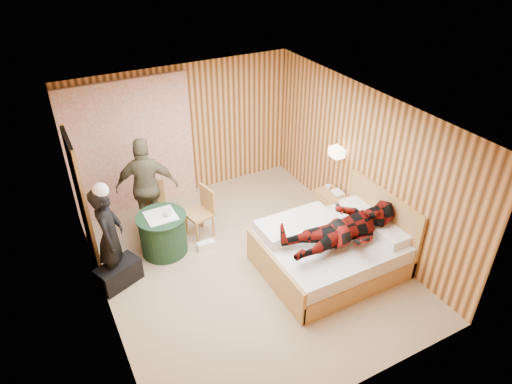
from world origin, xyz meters
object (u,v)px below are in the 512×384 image
woman_standing (110,237)px  man_on_bed (346,222)px  chair_far (152,204)px  duffel_bag (119,274)px  round_table (163,233)px  wall_lamp (337,152)px  nightstand (331,205)px  chair_near (203,208)px  bed (331,250)px  man_at_table (147,187)px

woman_standing → man_on_bed: 3.35m
chair_far → duffel_bag: (-0.86, -1.03, -0.36)m
woman_standing → chair_far: bearing=-22.5°
round_table → duffel_bag: round_table is taller
round_table → wall_lamp: bearing=-8.9°
nightstand → chair_near: (-2.16, 0.64, 0.24)m
bed → woman_standing: 3.26m
chair_far → duffel_bag: 1.39m
bed → chair_near: bed is taller
chair_far → man_on_bed: 3.24m
wall_lamp → man_at_table: man_at_table is taller
chair_near → man_at_table: size_ratio=0.51×
nightstand → round_table: round_table is taller
wall_lamp → duffel_bag: wall_lamp is taller
nightstand → woman_standing: (-3.73, 0.19, 0.52)m
wall_lamp → bed: wall_lamp is taller
bed → woman_standing: (-2.97, 1.24, 0.48)m
wall_lamp → bed: (-0.80, -1.09, -0.98)m
wall_lamp → duffel_bag: bearing=179.3°
wall_lamp → woman_standing: woman_standing is taller
bed → chair_near: size_ratio=2.30×
bed → wall_lamp: bearing=53.7°
round_table → duffel_bag: (-0.83, -0.41, -0.17)m
woman_standing → man_at_table: size_ratio=0.92×
bed → duffel_bag: 3.19m
duffel_bag → woman_standing: (0.00, 0.10, 0.62)m
duffel_bag → man_on_bed: size_ratio=0.35×
woman_standing → man_at_table: 1.27m
chair_far → woman_standing: bearing=-108.2°
chair_near → man_on_bed: man_on_bed is taller
bed → chair_near: (-1.40, 1.69, 0.19)m
chair_far → man_at_table: man_at_table is taller
wall_lamp → duffel_bag: size_ratio=0.41×
bed → man_at_table: size_ratio=1.17×
duffel_bag → man_at_table: man_at_table is taller
round_table → man_on_bed: man_on_bed is taller
nightstand → woman_standing: woman_standing is taller
chair_far → man_at_table: 0.33m
chair_near → bed: bearing=28.2°
bed → duffel_bag: size_ratio=3.22×
round_table → man_on_bed: size_ratio=0.44×
woman_standing → man_on_bed: size_ratio=0.90×
wall_lamp → duffel_bag: 3.94m
nightstand → man_on_bed: (-0.73, -1.28, 0.71)m
chair_near → man_at_table: 0.97m
nightstand → chair_near: size_ratio=0.62×
nightstand → duffel_bag: bearing=178.7°
wall_lamp → man_on_bed: size_ratio=0.15×
woman_standing → duffel_bag: bearing=-159.7°
nightstand → man_on_bed: 1.63m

